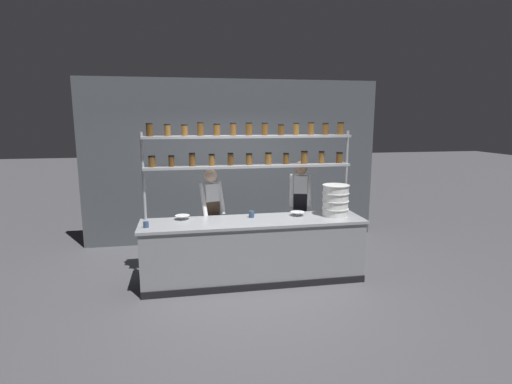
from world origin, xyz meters
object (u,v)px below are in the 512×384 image
at_px(prep_bowl_near_left, 297,214).
at_px(spice_shelf_unit, 250,153).
at_px(serving_cup_by_board, 146,224).
at_px(chef_left, 211,213).
at_px(chef_center, 300,204).
at_px(serving_cup_front, 252,214).
at_px(container_stack, 336,200).
at_px(prep_bowl_center_front, 182,217).

bearing_deg(prep_bowl_near_left, spice_shelf_unit, 164.66).
bearing_deg(serving_cup_by_board, spice_shelf_unit, 16.86).
distance_m(chef_left, serving_cup_by_board, 1.16).
relative_size(chef_center, prep_bowl_near_left, 7.85).
bearing_deg(chef_left, prep_bowl_near_left, -35.20).
height_order(chef_center, serving_cup_front, chef_center).
bearing_deg(container_stack, serving_cup_front, 174.32).
bearing_deg(prep_bowl_center_front, spice_shelf_unit, 5.61).
bearing_deg(chef_center, chef_left, -158.74).
xyz_separation_m(serving_cup_front, serving_cup_by_board, (-1.50, -0.28, -0.01)).
relative_size(prep_bowl_center_front, serving_cup_front, 2.23).
xyz_separation_m(spice_shelf_unit, serving_cup_front, (-0.01, -0.17, -0.90)).
bearing_deg(prep_bowl_center_front, serving_cup_by_board, -143.70).
bearing_deg(prep_bowl_near_left, container_stack, -10.93).
bearing_deg(serving_cup_by_board, chef_left, 36.84).
xyz_separation_m(spice_shelf_unit, serving_cup_by_board, (-1.50, -0.46, -0.90)).
xyz_separation_m(prep_bowl_center_front, serving_cup_by_board, (-0.48, -0.36, 0.01)).
height_order(chef_left, chef_center, chef_center).
height_order(spice_shelf_unit, serving_cup_by_board, spice_shelf_unit).
bearing_deg(container_stack, serving_cup_by_board, -176.72).
height_order(prep_bowl_near_left, prep_bowl_center_front, same).
bearing_deg(serving_cup_by_board, serving_cup_front, 10.71).
height_order(prep_bowl_near_left, serving_cup_by_board, serving_cup_by_board).
distance_m(container_stack, serving_cup_front, 1.28).
xyz_separation_m(prep_bowl_near_left, serving_cup_by_board, (-2.20, -0.27, 0.01)).
relative_size(spice_shelf_unit, container_stack, 6.62).
bearing_deg(chef_center, serving_cup_by_board, -144.41).
relative_size(container_stack, serving_cup_by_board, 5.54).
xyz_separation_m(chef_center, container_stack, (0.35, -0.65, 0.19)).
xyz_separation_m(chef_center, prep_bowl_center_front, (-1.92, -0.45, -0.02)).
bearing_deg(chef_left, container_stack, -32.85).
relative_size(prep_bowl_near_left, prep_bowl_center_front, 0.99).
xyz_separation_m(prep_bowl_near_left, serving_cup_front, (-0.70, 0.02, 0.02)).
bearing_deg(prep_bowl_near_left, serving_cup_front, 178.57).
xyz_separation_m(spice_shelf_unit, prep_bowl_near_left, (0.69, -0.19, -0.92)).
distance_m(spice_shelf_unit, serving_cup_by_board, 1.81).
height_order(chef_left, serving_cup_by_board, chef_left).
bearing_deg(serving_cup_by_board, chef_center, 18.52).
height_order(spice_shelf_unit, chef_center, spice_shelf_unit).
xyz_separation_m(prep_bowl_near_left, prep_bowl_center_front, (-1.71, 0.09, 0.00)).
bearing_deg(spice_shelf_unit, container_stack, -13.40).
relative_size(spice_shelf_unit, chef_left, 1.94).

